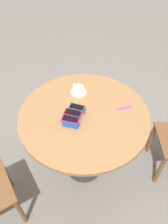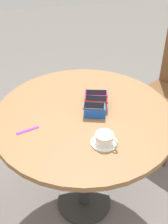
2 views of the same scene
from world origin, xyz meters
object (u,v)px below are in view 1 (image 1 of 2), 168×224
phone_box (74,116)px  saucer (79,92)px  coffee_cup (78,89)px  lanyard_strap (124,108)px  phone_magenta (70,119)px  phone_gray (77,107)px  phone_red (73,113)px  round_table (84,123)px

phone_box → saucer: (0.29, -0.02, -0.02)m
saucer → coffee_cup: coffee_cup is taller
lanyard_strap → phone_magenta: bearing=114.2°
phone_magenta → lanyard_strap: bearing=-65.8°
phone_box → lanyard_strap: bearing=-72.8°
phone_gray → lanyard_strap: (0.06, -0.36, -0.06)m
phone_magenta → phone_gray: bearing=-18.1°
phone_magenta → phone_red: (0.06, -0.01, 0.00)m
round_table → coffee_cup: (0.24, 0.06, 0.14)m
phone_magenta → lanyard_strap: 0.44m
phone_magenta → phone_red: size_ratio=0.98×
phone_box → phone_magenta: (-0.06, 0.02, 0.03)m
round_table → lanyard_strap: size_ratio=8.28×
phone_box → saucer: bearing=-3.9°
coffee_cup → saucer: bearing=-139.3°
phone_box → phone_magenta: 0.07m
phone_magenta → phone_gray: 0.13m
phone_gray → coffee_cup: size_ratio=1.20×
phone_red → phone_gray: size_ratio=1.09×
phone_box → coffee_cup: 0.29m
coffee_cup → lanyard_strap: coffee_cup is taller
round_table → coffee_cup: coffee_cup is taller
phone_magenta → saucer: phone_magenta is taller
phone_red → phone_magenta: bearing=167.0°
round_table → lanyard_strap: 0.34m
round_table → phone_magenta: (-0.11, 0.09, 0.17)m
saucer → coffee_cup: size_ratio=1.24×
phone_magenta → round_table: bearing=-39.9°
phone_gray → lanyard_strap: 0.37m
phone_red → lanyard_strap: size_ratio=1.17×
saucer → lanyard_strap: size_ratio=1.10×
coffee_cup → phone_red: bearing=175.5°
phone_box → saucer: phone_box is taller
round_table → saucer: 0.27m
phone_box → phone_red: bearing=110.9°
phone_red → coffee_cup: bearing=-4.5°
phone_gray → coffee_cup: (0.23, 0.00, -0.03)m
phone_box → phone_gray: phone_gray is taller
coffee_cup → round_table: bearing=-167.1°
round_table → phone_box: (-0.05, 0.07, 0.14)m
phone_gray → saucer: (0.23, 0.00, -0.06)m
saucer → phone_magenta: bearing=173.6°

